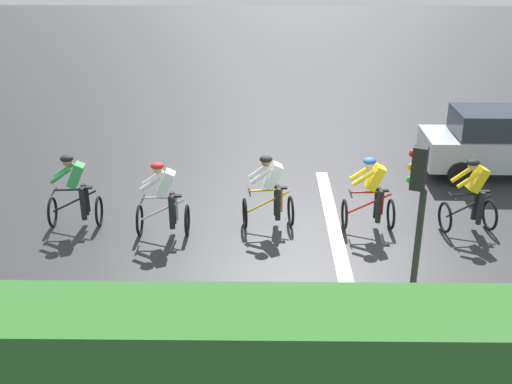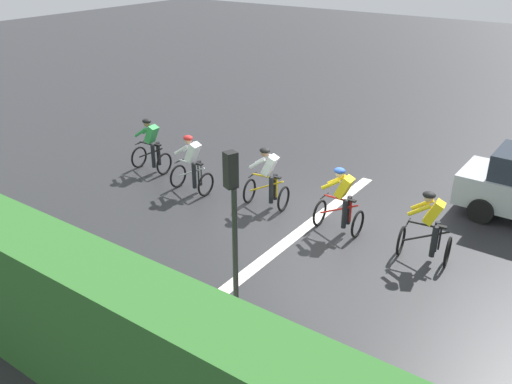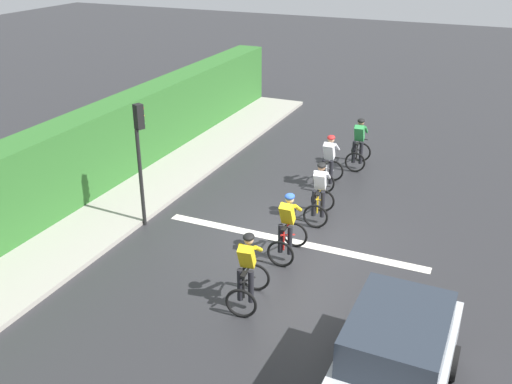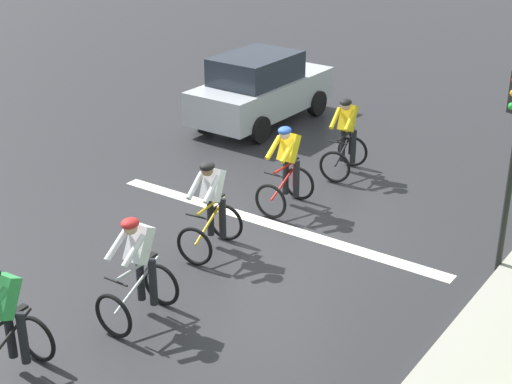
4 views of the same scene
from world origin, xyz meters
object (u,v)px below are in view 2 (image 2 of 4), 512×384
Objects in this scene: cyclist_trailing at (428,228)px; traffic_light_near_crossing at (233,213)px; cyclist_fourth at (341,202)px; cyclist_second at (192,166)px; cyclist_mid at (268,179)px; cyclist_lead at (151,147)px.

traffic_light_near_crossing is (-4.04, 2.24, 1.43)m from cyclist_trailing.
cyclist_second is at bearing 94.49° from cyclist_fourth.
cyclist_mid is 1.00× the size of cyclist_fourth.
cyclist_trailing is (-0.13, -8.60, 0.00)m from cyclist_lead.
cyclist_lead is 6.44m from cyclist_fourth.
cyclist_mid is at bearing -79.01° from cyclist_second.
cyclist_second and cyclist_mid have the same top height.
cyclist_trailing is at bearing -28.99° from traffic_light_near_crossing.
cyclist_mid and cyclist_trailing have the same top height.
cyclist_trailing is 0.50× the size of traffic_light_near_crossing.
cyclist_mid is 0.50× the size of traffic_light_near_crossing.
cyclist_trailing is at bearing -91.75° from cyclist_fourth.
cyclist_fourth is 4.35m from traffic_light_near_crossing.
cyclist_second is at bearing 100.99° from cyclist_mid.
cyclist_fourth is (0.35, -4.43, 0.00)m from cyclist_second.
cyclist_second is at bearing 49.15° from traffic_light_near_crossing.
cyclist_fourth is at bearing -90.54° from cyclist_lead.
cyclist_fourth is 1.00× the size of cyclist_trailing.
cyclist_trailing is at bearing -90.85° from cyclist_lead.
cyclist_lead and cyclist_fourth have the same top height.
cyclist_fourth is (-0.06, -6.44, 0.00)m from cyclist_lead.
cyclist_mid is (0.03, -4.25, 0.00)m from cyclist_lead.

